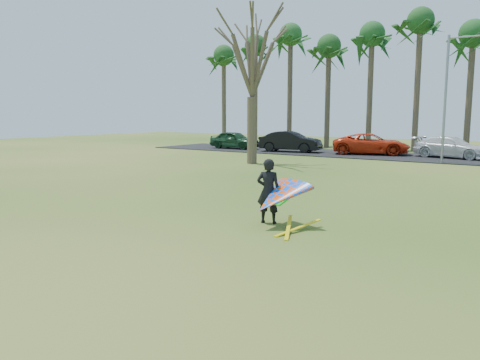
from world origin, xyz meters
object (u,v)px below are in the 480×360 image
Objects in this scene: car_0 at (234,140)px; car_3 at (451,147)px; car_1 at (290,142)px; streetlight at (448,93)px; car_2 at (371,144)px; bare_tree_left at (252,53)px; kite_flyer at (276,196)px.

car_0 is 0.89× the size of car_3.
streetlight is at bearing -108.76° from car_1.
car_2 is (-5.95, 3.33, -3.61)m from streetlight.
bare_tree_left is 1.21× the size of streetlight.
bare_tree_left is 1.91× the size of car_1.
car_3 is at bearing 94.36° from streetlight.
car_1 is at bearing -92.45° from car_0.
bare_tree_left is at bearing 125.35° from kite_flyer.
car_3 is (17.74, 1.47, -0.03)m from car_0.
streetlight is at bearing -163.93° from car_3.
car_1 is at bearing 103.06° from bare_tree_left.
kite_flyer is (-0.42, -20.74, -3.60)m from streetlight.
car_0 is 0.80× the size of car_2.
car_0 is (-18.02, 2.23, -3.63)m from streetlight.
kite_flyer reaches higher than car_2.
car_1 is (-12.25, 2.02, -3.57)m from streetlight.
car_2 is at bearing 102.94° from kite_flyer.
kite_flyer is (9.74, -13.74, -6.05)m from bare_tree_left.
streetlight is at bearing -136.23° from car_2.
kite_flyer is (5.53, -24.07, 0.00)m from car_2.
streetlight is 18.52m from car_0.
kite_flyer is at bearing 175.97° from car_2.
streetlight is 1.55× the size of car_3.
car_1 is (5.77, -0.22, 0.06)m from car_0.
car_1 is at bearing 84.82° from car_2.
kite_flyer is at bearing -168.60° from car_3.
car_2 is at bearing -85.10° from car_0.
car_1 is at bearing 117.49° from kite_flyer.
car_0 is 12.13m from car_2.
car_1 is 12.09m from car_3.
kite_flyer is (17.61, -22.97, 0.02)m from car_0.
car_2 is at bearing 105.48° from car_3.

